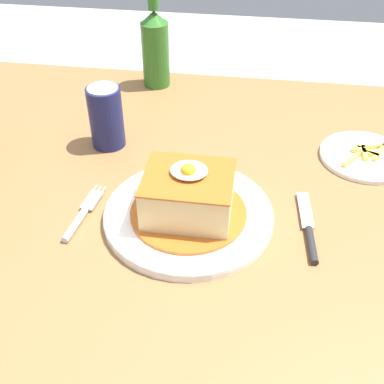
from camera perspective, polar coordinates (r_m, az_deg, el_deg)
dining_table at (r=0.94m, az=0.52°, el=-3.82°), size 1.27×0.88×0.72m
main_plate at (r=0.79m, az=-0.21°, el=-2.63°), size 0.28×0.28×0.02m
sandwich_meal at (r=0.77m, az=-0.23°, el=-0.51°), size 0.19×0.19×0.10m
fork at (r=0.82m, az=-12.97°, el=-2.83°), size 0.03×0.14×0.01m
knife at (r=0.79m, az=13.69°, el=-4.88°), size 0.03×0.17×0.01m
soda_can at (r=0.96m, az=-10.08°, el=8.69°), size 0.07×0.07×0.12m
beer_bottle_green at (r=1.17m, az=-4.35°, el=16.93°), size 0.06×0.06×0.27m
side_plate_fries at (r=0.99m, az=19.67°, el=4.00°), size 0.17×0.17×0.02m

